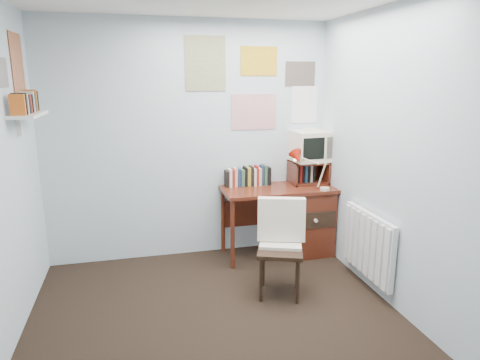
{
  "coord_description": "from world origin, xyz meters",
  "views": [
    {
      "loc": [
        -0.58,
        -2.73,
        1.92
      ],
      "look_at": [
        0.36,
        0.99,
        0.99
      ],
      "focal_mm": 32.0,
      "sensor_mm": 36.0,
      "label": 1
    }
  ],
  "objects_px": {
    "desk": "(301,217)",
    "crt_tv": "(310,145)",
    "radiator": "(368,244)",
    "desk_lamp": "(325,173)",
    "tv_riser": "(308,172)",
    "wall_shelf": "(28,115)",
    "desk_chair": "(280,251)"
  },
  "relations": [
    {
      "from": "radiator",
      "to": "tv_riser",
      "type": "bearing_deg",
      "value": 99.28
    },
    {
      "from": "desk_chair",
      "to": "radiator",
      "type": "xyz_separation_m",
      "value": [
        0.83,
        -0.06,
        0.0
      ]
    },
    {
      "from": "radiator",
      "to": "desk_chair",
      "type": "bearing_deg",
      "value": 175.92
    },
    {
      "from": "crt_tv",
      "to": "desk_lamp",
      "type": "bearing_deg",
      "value": -88.83
    },
    {
      "from": "desk_lamp",
      "to": "radiator",
      "type": "height_order",
      "value": "desk_lamp"
    },
    {
      "from": "tv_riser",
      "to": "wall_shelf",
      "type": "bearing_deg",
      "value": -169.68
    },
    {
      "from": "desk",
      "to": "crt_tv",
      "type": "xyz_separation_m",
      "value": [
        0.14,
        0.13,
        0.79
      ]
    },
    {
      "from": "desk_chair",
      "to": "wall_shelf",
      "type": "bearing_deg",
      "value": -172.72
    },
    {
      "from": "desk",
      "to": "desk_chair",
      "type": "bearing_deg",
      "value": -122.0
    },
    {
      "from": "crt_tv",
      "to": "wall_shelf",
      "type": "relative_size",
      "value": 0.62
    },
    {
      "from": "desk",
      "to": "radiator",
      "type": "height_order",
      "value": "desk"
    },
    {
      "from": "tv_riser",
      "to": "wall_shelf",
      "type": "xyz_separation_m",
      "value": [
        -2.69,
        -0.49,
        0.74
      ]
    },
    {
      "from": "tv_riser",
      "to": "wall_shelf",
      "type": "height_order",
      "value": "wall_shelf"
    },
    {
      "from": "desk_lamp",
      "to": "tv_riser",
      "type": "xyz_separation_m",
      "value": [
        -0.05,
        0.33,
        -0.06
      ]
    },
    {
      "from": "desk",
      "to": "crt_tv",
      "type": "height_order",
      "value": "crt_tv"
    },
    {
      "from": "crt_tv",
      "to": "radiator",
      "type": "relative_size",
      "value": 0.48
    },
    {
      "from": "radiator",
      "to": "desk",
      "type": "bearing_deg",
      "value": 107.24
    },
    {
      "from": "desk",
      "to": "crt_tv",
      "type": "bearing_deg",
      "value": 43.63
    },
    {
      "from": "tv_riser",
      "to": "desk",
      "type": "bearing_deg",
      "value": -137.04
    },
    {
      "from": "desk_chair",
      "to": "radiator",
      "type": "bearing_deg",
      "value": 16.8
    },
    {
      "from": "radiator",
      "to": "wall_shelf",
      "type": "bearing_deg",
      "value": 169.11
    },
    {
      "from": "desk_chair",
      "to": "crt_tv",
      "type": "relative_size",
      "value": 2.2
    },
    {
      "from": "crt_tv",
      "to": "wall_shelf",
      "type": "height_order",
      "value": "wall_shelf"
    },
    {
      "from": "desk_chair",
      "to": "crt_tv",
      "type": "distance_m",
      "value": 1.44
    },
    {
      "from": "desk",
      "to": "wall_shelf",
      "type": "xyz_separation_m",
      "value": [
        -2.57,
        -0.38,
        1.21
      ]
    },
    {
      "from": "desk",
      "to": "crt_tv",
      "type": "distance_m",
      "value": 0.81
    },
    {
      "from": "radiator",
      "to": "wall_shelf",
      "type": "relative_size",
      "value": 1.29
    },
    {
      "from": "desk",
      "to": "radiator",
      "type": "xyz_separation_m",
      "value": [
        0.29,
        -0.93,
        0.01
      ]
    },
    {
      "from": "desk_lamp",
      "to": "wall_shelf",
      "type": "height_order",
      "value": "wall_shelf"
    },
    {
      "from": "desk_lamp",
      "to": "wall_shelf",
      "type": "distance_m",
      "value": 2.83
    },
    {
      "from": "crt_tv",
      "to": "radiator",
      "type": "bearing_deg",
      "value": -86.01
    },
    {
      "from": "tv_riser",
      "to": "crt_tv",
      "type": "xyz_separation_m",
      "value": [
        0.02,
        0.02,
        0.31
      ]
    }
  ]
}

